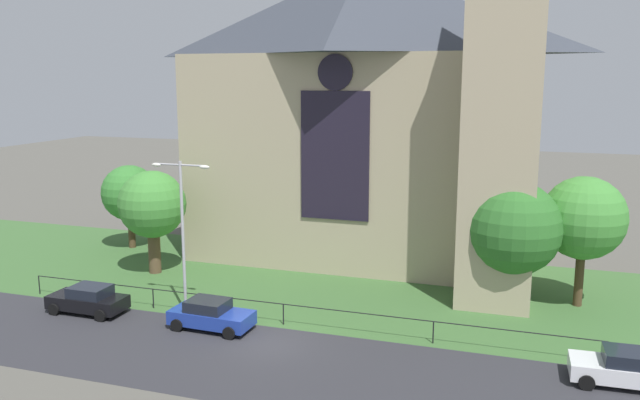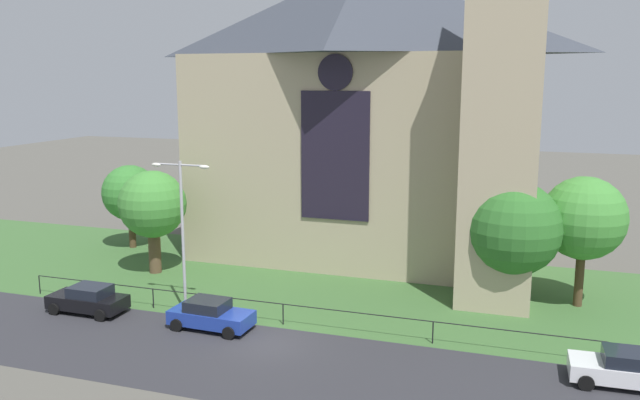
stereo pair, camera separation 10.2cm
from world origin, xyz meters
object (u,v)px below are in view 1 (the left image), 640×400
(tree_left_near, at_px, (152,205))
(tree_right_far, at_px, (584,218))
(parked_car_blue, at_px, (211,315))
(streetlamp_near, at_px, (182,218))
(parked_car_white, at_px, (625,368))
(tree_right_near, at_px, (514,229))
(tree_left_far, at_px, (130,193))
(church_building, at_px, (369,110))
(parked_car_black, at_px, (88,299))

(tree_left_near, xyz_separation_m, tree_right_far, (25.78, 1.96, 0.50))
(tree_right_far, bearing_deg, tree_left_near, -175.66)
(tree_right_far, relative_size, parked_car_blue, 1.71)
(streetlamp_near, height_order, parked_car_white, streetlamp_near)
(tree_right_near, xyz_separation_m, tree_right_far, (3.55, 1.65, 0.47))
(tree_right_near, height_order, parked_car_white, tree_right_near)
(parked_car_blue, bearing_deg, tree_left_far, 138.38)
(tree_left_near, bearing_deg, tree_right_near, 0.78)
(parked_car_blue, bearing_deg, tree_left_near, 138.77)
(tree_right_far, height_order, parked_car_white, tree_right_far)
(parked_car_white, bearing_deg, tree_right_near, -60.90)
(tree_right_near, bearing_deg, church_building, 141.39)
(church_building, distance_m, tree_right_near, 14.24)
(parked_car_blue, distance_m, parked_car_white, 19.10)
(church_building, relative_size, tree_left_near, 3.89)
(streetlamp_near, bearing_deg, parked_car_black, -162.26)
(tree_left_near, bearing_deg, parked_car_black, -84.97)
(tree_right_near, bearing_deg, parked_car_white, -58.71)
(parked_car_white, bearing_deg, parked_car_black, -2.48)
(tree_left_near, distance_m, parked_car_black, 8.49)
(church_building, height_order, parked_car_white, church_building)
(tree_left_far, xyz_separation_m, parked_car_white, (32.24, -12.75, -3.36))
(parked_car_black, bearing_deg, tree_left_far, -65.11)
(streetlamp_near, bearing_deg, church_building, 66.13)
(tree_right_far, height_order, streetlamp_near, streetlamp_near)
(tree_right_near, bearing_deg, parked_car_blue, -151.00)
(parked_car_black, bearing_deg, parked_car_blue, -179.60)
(tree_right_near, distance_m, parked_car_blue, 16.68)
(streetlamp_near, bearing_deg, tree_right_near, 20.83)
(tree_right_far, height_order, parked_car_black, tree_right_far)
(tree_right_far, bearing_deg, tree_left_far, 174.34)
(streetlamp_near, distance_m, parked_car_black, 6.92)
(church_building, bearing_deg, tree_right_near, -38.61)
(streetlamp_near, distance_m, parked_car_white, 21.98)
(tree_right_near, height_order, parked_car_blue, tree_right_near)
(parked_car_blue, bearing_deg, parked_car_black, -177.67)
(streetlamp_near, relative_size, parked_car_white, 1.94)
(streetlamp_near, bearing_deg, tree_left_far, 134.44)
(streetlamp_near, bearing_deg, tree_left_near, 133.42)
(tree_left_far, distance_m, parked_car_white, 34.84)
(church_building, distance_m, parked_car_black, 21.85)
(tree_right_far, relative_size, parked_car_black, 1.73)
(tree_left_far, xyz_separation_m, tree_right_far, (30.91, -3.07, 0.86))
(church_building, height_order, parked_car_black, church_building)
(parked_car_black, distance_m, parked_car_blue, 7.35)
(church_building, height_order, tree_right_near, church_building)
(tree_left_near, xyz_separation_m, parked_car_blue, (8.02, -7.57, -3.72))
(parked_car_black, distance_m, parked_car_white, 26.45)
(tree_right_near, relative_size, parked_car_black, 1.68)
(church_building, relative_size, parked_car_blue, 6.10)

